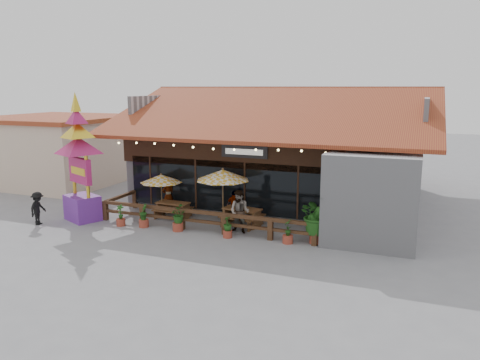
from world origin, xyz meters
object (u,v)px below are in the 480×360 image
at_px(picnic_table_left, 173,207).
at_px(thai_sign_tower, 79,149).
at_px(pedestrian, 38,208).
at_px(picnic_table_right, 242,214).
at_px(umbrella_left, 161,179).
at_px(umbrella_right, 223,175).
at_px(tropical_plant, 317,216).

relative_size(picnic_table_left, thai_sign_tower, 0.25).
bearing_deg(pedestrian, picnic_table_right, -80.08).
height_order(umbrella_left, picnic_table_left, umbrella_left).
xyz_separation_m(umbrella_right, thai_sign_tower, (-6.34, -1.71, 1.08)).
xyz_separation_m(umbrella_left, picnic_table_right, (4.07, 0.03, -1.31)).
relative_size(picnic_table_left, pedestrian, 1.06).
relative_size(umbrella_left, tropical_plant, 1.34).
relative_size(umbrella_left, picnic_table_right, 1.42).
distance_m(thai_sign_tower, pedestrian, 3.20).
distance_m(picnic_table_right, thai_sign_tower, 7.95).
distance_m(umbrella_left, umbrella_right, 3.21).
distance_m(picnic_table_left, picnic_table_right, 3.51).
relative_size(picnic_table_right, pedestrian, 1.24).
bearing_deg(tropical_plant, picnic_table_right, 162.13).
distance_m(umbrella_right, pedestrian, 8.40).
bearing_deg(picnic_table_right, tropical_plant, -17.87).
bearing_deg(tropical_plant, thai_sign_tower, -176.42).
bearing_deg(pedestrian, umbrella_left, -65.52).
xyz_separation_m(umbrella_left, umbrella_right, (3.19, -0.08, 0.40)).
bearing_deg(picnic_table_left, umbrella_left, -172.25).
bearing_deg(picnic_table_right, umbrella_left, -179.57).
distance_m(umbrella_left, thai_sign_tower, 3.92).
xyz_separation_m(umbrella_right, picnic_table_right, (0.88, 0.11, -1.71)).
bearing_deg(umbrella_right, picnic_table_left, 176.62).
relative_size(umbrella_right, thai_sign_tower, 0.41).
distance_m(umbrella_left, tropical_plant, 7.75).
relative_size(picnic_table_right, thai_sign_tower, 0.29).
bearing_deg(thai_sign_tower, picnic_table_left, 26.79).
bearing_deg(picnic_table_left, pedestrian, -147.63).
xyz_separation_m(umbrella_right, picnic_table_left, (-2.64, 0.16, -1.74)).
bearing_deg(umbrella_right, umbrella_left, 178.56).
bearing_deg(picnic_table_left, umbrella_right, -3.38).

